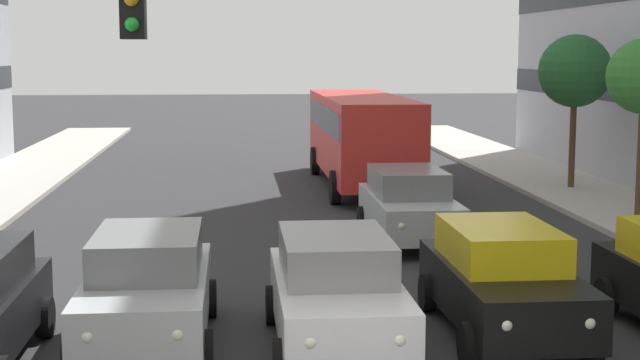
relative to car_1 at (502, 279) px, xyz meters
name	(u,v)px	position (x,y,z in m)	size (l,w,h in m)	color
car_1	(502,279)	(0.00, 0.00, 0.00)	(2.02, 4.44, 1.72)	black
car_2	(336,291)	(2.70, 0.52, 0.00)	(2.02, 4.44, 1.72)	silver
car_3	(148,287)	(5.53, 0.02, 0.00)	(2.02, 4.44, 1.72)	#B2B7BC
car_row2_0	(409,205)	(0.13, -7.32, 0.00)	(2.02, 4.44, 1.72)	#B2B7BC
bus_behind_traffic	(361,130)	(0.00, -16.71, 0.97)	(2.78, 10.50, 3.00)	red
street_tree_3	(575,72)	(-6.54, -14.83, 2.94)	(2.30, 2.30, 4.84)	#513823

